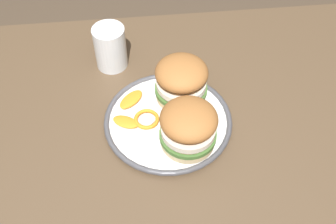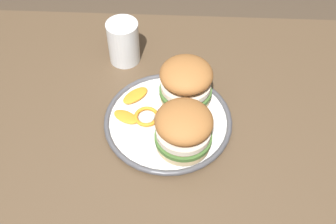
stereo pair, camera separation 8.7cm
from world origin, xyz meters
name	(u,v)px [view 1 (the left image)]	position (x,y,z in m)	size (l,w,h in m)	color
dining_table	(157,170)	(0.00, 0.00, 0.65)	(1.18, 0.87, 0.76)	brown
dinner_plate	(168,121)	(0.03, 0.05, 0.77)	(0.28, 0.28, 0.02)	white
sandwich_half_left	(181,80)	(0.07, 0.11, 0.83)	(0.12, 0.12, 0.10)	beige
sandwich_half_right	(188,126)	(0.07, -0.02, 0.83)	(0.12, 0.12, 0.10)	beige
orange_peel_curled	(147,119)	(-0.02, 0.05, 0.78)	(0.08, 0.08, 0.01)	orange
orange_peel_strip_long	(126,122)	(-0.06, 0.05, 0.78)	(0.07, 0.05, 0.01)	orange
orange_peel_strip_short	(131,99)	(-0.05, 0.11, 0.78)	(0.07, 0.07, 0.01)	orange
drinking_glass	(111,49)	(-0.09, 0.25, 0.81)	(0.08, 0.08, 0.11)	white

